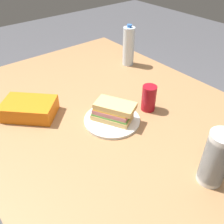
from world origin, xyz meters
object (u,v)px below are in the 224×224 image
object	(u,v)px
dining_table	(107,124)
paper_plate	(112,120)
sandwich	(113,111)
chip_bag	(29,109)
plastic_cup_stack	(216,159)
soda_can_red	(149,98)
water_bottle_tall	(129,46)

from	to	relation	value
dining_table	paper_plate	xyz separation A→B (m)	(0.08, -0.03, 0.09)
sandwich	chip_bag	distance (m)	0.38
paper_plate	plastic_cup_stack	world-z (taller)	plastic_cup_stack
dining_table	chip_bag	world-z (taller)	chip_bag
paper_plate	sandwich	xyz separation A→B (m)	(0.00, 0.00, 0.05)
dining_table	paper_plate	bearing A→B (deg)	-21.56
chip_bag	plastic_cup_stack	size ratio (longest dim) A/B	1.13
dining_table	paper_plate	world-z (taller)	paper_plate
soda_can_red	chip_bag	xyz separation A→B (m)	(-0.30, -0.45, -0.03)
paper_plate	chip_bag	world-z (taller)	chip_bag
dining_table	soda_can_red	xyz separation A→B (m)	(0.11, 0.16, 0.14)
paper_plate	soda_can_red	xyz separation A→B (m)	(0.03, 0.19, 0.06)
dining_table	chip_bag	xyz separation A→B (m)	(-0.19, -0.29, 0.12)
plastic_cup_stack	water_bottle_tall	bearing A→B (deg)	155.60
dining_table	plastic_cup_stack	bearing A→B (deg)	2.97
paper_plate	soda_can_red	distance (m)	0.20
chip_bag	water_bottle_tall	world-z (taller)	water_bottle_tall
paper_plate	sandwich	world-z (taller)	sandwich
water_bottle_tall	plastic_cup_stack	distance (m)	0.91
soda_can_red	water_bottle_tall	xyz separation A→B (m)	(-0.41, 0.25, 0.06)
sandwich	soda_can_red	bearing A→B (deg)	80.13
dining_table	sandwich	xyz separation A→B (m)	(0.08, -0.03, 0.13)
chip_bag	plastic_cup_stack	xyz separation A→B (m)	(0.72, 0.32, 0.07)
chip_bag	paper_plate	bearing A→B (deg)	-0.79
dining_table	plastic_cup_stack	xyz separation A→B (m)	(0.53, 0.03, 0.18)
chip_bag	dining_table	bearing A→B (deg)	11.73
dining_table	water_bottle_tall	xyz separation A→B (m)	(-0.30, 0.40, 0.20)
plastic_cup_stack	sandwich	bearing A→B (deg)	-173.07
dining_table	water_bottle_tall	size ratio (longest dim) A/B	6.27
dining_table	water_bottle_tall	bearing A→B (deg)	126.79
chip_bag	water_bottle_tall	bearing A→B (deg)	54.17
water_bottle_tall	chip_bag	bearing A→B (deg)	-81.03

